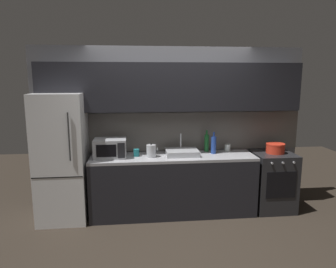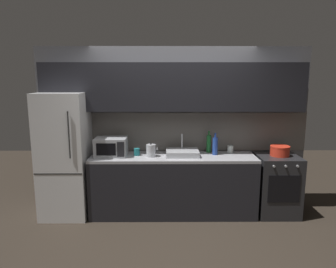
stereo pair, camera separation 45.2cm
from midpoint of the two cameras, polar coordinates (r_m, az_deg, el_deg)
name	(u,v)px [view 2 (the right image)]	position (r m, az deg, el deg)	size (l,w,h in m)	color
ground_plane	(175,244)	(4.10, 4.56, -19.57)	(10.00, 10.00, 0.00)	#2D261E
back_wall	(173,110)	(4.77, 3.61, 4.41)	(4.17, 0.44, 2.50)	slate
counter_run	(173,185)	(4.73, 3.71, -9.35)	(2.43, 0.60, 0.90)	black
refrigerator	(65,155)	(4.75, -15.83, -3.77)	(0.68, 0.69, 1.83)	white
oven_range	(276,185)	(5.08, 21.71, -8.68)	(0.60, 0.62, 0.90)	#232326
microwave	(111,147)	(4.60, -7.66, -2.37)	(0.46, 0.35, 0.27)	#A8AAAF
sink_basin	(182,153)	(4.62, 5.45, -3.46)	(0.48, 0.38, 0.30)	#ADAFB5
kettle	(151,150)	(4.53, -0.29, -3.07)	(0.17, 0.14, 0.20)	#B7BABF
wine_bottle_blue	(215,146)	(4.72, 11.35, -2.16)	(0.08, 0.08, 0.33)	#234299
wine_bottle_green	(209,144)	(4.84, 10.14, -1.76)	(0.07, 0.07, 0.34)	#1E6B2D
mug_clear	(230,149)	(4.92, 13.97, -2.72)	(0.09, 0.09, 0.11)	silver
mug_teal	(137,152)	(4.60, -2.95, -3.34)	(0.09, 0.09, 0.10)	#19666B
cooking_pot	(280,151)	(4.94, 22.32, -2.90)	(0.28, 0.28, 0.15)	red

